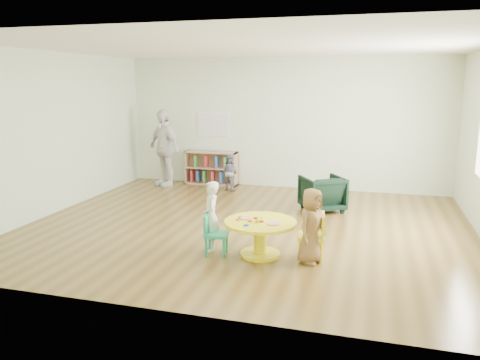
% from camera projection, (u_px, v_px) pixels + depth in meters
% --- Properties ---
extents(room, '(7.10, 7.00, 2.80)m').
position_uv_depth(room, '(249.00, 108.00, 7.16)').
color(room, brown).
rests_on(room, ground).
extents(activity_table, '(0.96, 0.96, 0.52)m').
position_uv_depth(activity_table, '(260.00, 232.00, 6.19)').
color(activity_table, yellow).
rests_on(activity_table, ground).
extents(kid_chair_left, '(0.34, 0.34, 0.56)m').
position_uv_depth(kid_chair_left, '(213.00, 233.00, 6.26)').
color(kid_chair_left, '#1D9F6F').
rests_on(kid_chair_left, ground).
extents(kid_chair_right, '(0.37, 0.37, 0.62)m').
position_uv_depth(kid_chair_right, '(315.00, 235.00, 6.06)').
color(kid_chair_right, yellow).
rests_on(kid_chair_right, ground).
extents(bookshelf, '(1.20, 0.30, 0.75)m').
position_uv_depth(bookshelf, '(211.00, 168.00, 10.59)').
color(bookshelf, '#A77A5D').
rests_on(bookshelf, ground).
extents(alphabet_poster, '(0.74, 0.01, 0.54)m').
position_uv_depth(alphabet_poster, '(213.00, 124.00, 10.51)').
color(alphabet_poster, white).
rests_on(alphabet_poster, ground).
extents(armchair, '(0.94, 0.95, 0.64)m').
position_uv_depth(armchair, '(322.00, 193.00, 8.38)').
color(armchair, black).
rests_on(armchair, ground).
extents(child_left, '(0.34, 0.41, 0.97)m').
position_uv_depth(child_left, '(211.00, 216.00, 6.37)').
color(child_left, silver).
rests_on(child_left, ground).
extents(child_right, '(0.47, 0.56, 0.98)m').
position_uv_depth(child_right, '(311.00, 226.00, 5.93)').
color(child_right, '#FAAB1B').
rests_on(child_right, ground).
extents(toddler, '(0.46, 0.41, 0.79)m').
position_uv_depth(toddler, '(230.00, 172.00, 9.97)').
color(toddler, '#171E3A').
rests_on(toddler, ground).
extents(adult_caretaker, '(1.07, 0.85, 1.70)m').
position_uv_depth(adult_caretaker, '(164.00, 148.00, 10.33)').
color(adult_caretaker, white).
rests_on(adult_caretaker, ground).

